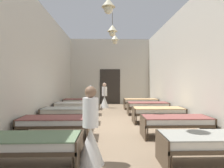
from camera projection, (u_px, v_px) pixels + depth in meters
name	position (u px, v px, depth m)	size (l,w,h in m)	color
ground_plane	(113.00, 124.00, 7.46)	(6.08, 13.49, 0.10)	#8C755B
room_shell	(112.00, 65.00, 8.66)	(5.88, 13.09, 4.50)	beige
bed_left_row_0	(28.00, 143.00, 3.60)	(1.90, 0.84, 0.57)	#473828
bed_right_row_0	(212.00, 142.00, 3.70)	(1.90, 0.84, 0.57)	#473828
bed_left_row_1	(55.00, 122.00, 5.50)	(1.90, 0.84, 0.57)	#473828
bed_right_row_1	(176.00, 121.00, 5.60)	(1.90, 0.84, 0.57)	#473828
bed_left_row_2	(68.00, 112.00, 7.40)	(1.90, 0.84, 0.57)	#473828
bed_right_row_2	(158.00, 111.00, 7.50)	(1.90, 0.84, 0.57)	#473828
bed_left_row_3	(76.00, 105.00, 9.30)	(1.90, 0.84, 0.57)	#473828
bed_right_row_3	(148.00, 105.00, 9.40)	(1.90, 0.84, 0.57)	#473828
bed_left_row_4	(81.00, 101.00, 11.20)	(1.90, 0.84, 0.57)	#473828
bed_right_row_4	(141.00, 101.00, 11.30)	(1.90, 0.84, 0.57)	#473828
nurse_near_aisle	(91.00, 136.00, 3.76)	(0.52, 0.52, 1.49)	white
nurse_mid_aisle	(105.00, 99.00, 11.73)	(0.52, 0.52, 1.49)	white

